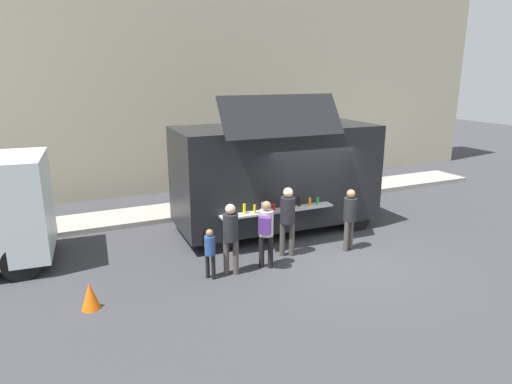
# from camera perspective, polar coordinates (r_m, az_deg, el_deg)

# --- Properties ---
(ground_plane) EXTENTS (60.00, 60.00, 0.00)m
(ground_plane) POSITION_cam_1_polar(r_m,az_deg,el_deg) (11.40, 10.36, -8.01)
(ground_plane) COLOR #38383D
(curb_strip) EXTENTS (28.00, 1.60, 0.15)m
(curb_strip) POSITION_cam_1_polar(r_m,az_deg,el_deg) (14.29, -16.96, -3.27)
(curb_strip) COLOR #9E998E
(curb_strip) RESTS_ON ground
(building_behind) EXTENTS (32.00, 2.40, 9.39)m
(building_behind) POSITION_cam_1_polar(r_m,az_deg,el_deg) (17.60, -16.73, 15.43)
(building_behind) COLOR #C0B698
(building_behind) RESTS_ON ground
(food_truck_main) EXTENTS (5.72, 3.17, 3.93)m
(food_truck_main) POSITION_cam_1_polar(r_m,az_deg,el_deg) (12.57, 2.61, 2.33)
(food_truck_main) COLOR black
(food_truck_main) RESTS_ON ground
(traffic_cone_orange) EXTENTS (0.36, 0.36, 0.55)m
(traffic_cone_orange) POSITION_cam_1_polar(r_m,az_deg,el_deg) (9.32, -20.69, -12.46)
(traffic_cone_orange) COLOR orange
(traffic_cone_orange) RESTS_ON ground
(trash_bin) EXTENTS (0.60, 0.60, 0.94)m
(trash_bin) POSITION_cam_1_polar(r_m,az_deg,el_deg) (16.96, 11.74, 1.36)
(trash_bin) COLOR #2E6035
(trash_bin) RESTS_ON ground
(customer_front_ordering) EXTENTS (0.36, 0.36, 1.76)m
(customer_front_ordering) POSITION_cam_1_polar(r_m,az_deg,el_deg) (10.83, 4.11, -3.08)
(customer_front_ordering) COLOR #494740
(customer_front_ordering) RESTS_ON ground
(customer_mid_with_backpack) EXTENTS (0.47, 0.52, 1.63)m
(customer_mid_with_backpack) POSITION_cam_1_polar(r_m,az_deg,el_deg) (10.14, 1.30, -4.68)
(customer_mid_with_backpack) COLOR black
(customer_mid_with_backpack) RESTS_ON ground
(customer_rear_waiting) EXTENTS (0.34, 0.34, 1.66)m
(customer_rear_waiting) POSITION_cam_1_polar(r_m,az_deg,el_deg) (9.86, -3.30, -5.31)
(customer_rear_waiting) COLOR #504643
(customer_rear_waiting) RESTS_ON ground
(customer_extra_browsing) EXTENTS (0.33, 0.33, 1.62)m
(customer_extra_browsing) POSITION_cam_1_polar(r_m,az_deg,el_deg) (11.44, 12.05, -2.84)
(customer_extra_browsing) COLOR #4F4A42
(customer_extra_browsing) RESTS_ON ground
(child_near_queue) EXTENTS (0.24, 0.24, 1.16)m
(child_near_queue) POSITION_cam_1_polar(r_m,az_deg,el_deg) (9.80, -5.98, -7.40)
(child_near_queue) COLOR black
(child_near_queue) RESTS_ON ground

